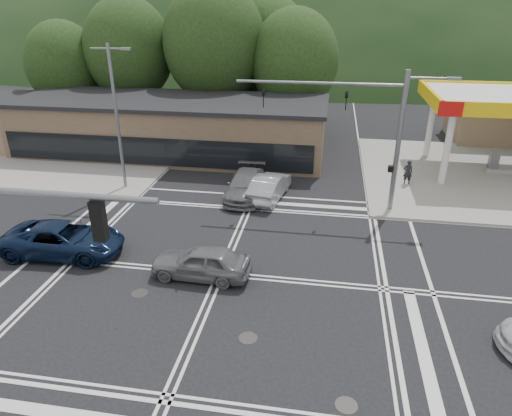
% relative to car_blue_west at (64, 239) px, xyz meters
% --- Properties ---
extents(ground, '(120.00, 120.00, 0.00)m').
position_rel_car_blue_west_xyz_m(ground, '(7.82, -0.55, -0.79)').
color(ground, black).
rests_on(ground, ground).
extents(sidewalk_ne, '(16.00, 16.00, 0.15)m').
position_rel_car_blue_west_xyz_m(sidewalk_ne, '(22.82, 14.45, -0.72)').
color(sidewalk_ne, gray).
rests_on(sidewalk_ne, ground).
extents(sidewalk_nw, '(16.00, 16.00, 0.15)m').
position_rel_car_blue_west_xyz_m(sidewalk_nw, '(-7.18, 14.45, -0.72)').
color(sidewalk_nw, gray).
rests_on(sidewalk_nw, ground).
extents(commercial_row, '(24.00, 8.00, 4.00)m').
position_rel_car_blue_west_xyz_m(commercial_row, '(-0.18, 16.45, 1.21)').
color(commercial_row, brown).
rests_on(commercial_row, ground).
extents(hill_north, '(252.00, 126.00, 140.00)m').
position_rel_car_blue_west_xyz_m(hill_north, '(7.82, 89.45, -0.79)').
color(hill_north, black).
rests_on(hill_north, ground).
extents(tree_n_a, '(8.00, 8.00, 11.75)m').
position_rel_car_blue_west_xyz_m(tree_n_a, '(-6.18, 23.45, 6.35)').
color(tree_n_a, '#382619').
rests_on(tree_n_a, ground).
extents(tree_n_b, '(9.00, 9.00, 12.98)m').
position_rel_car_blue_west_xyz_m(tree_n_b, '(1.82, 23.45, 7.00)').
color(tree_n_b, '#382619').
rests_on(tree_n_b, ground).
extents(tree_n_c, '(7.60, 7.60, 10.87)m').
position_rel_car_blue_west_xyz_m(tree_n_c, '(8.82, 23.45, 5.70)').
color(tree_n_c, '#382619').
rests_on(tree_n_c, ground).
extents(tree_n_d, '(6.80, 6.80, 9.76)m').
position_rel_car_blue_west_xyz_m(tree_n_d, '(-12.18, 22.45, 5.05)').
color(tree_n_d, '#382619').
rests_on(tree_n_d, ground).
extents(tree_n_e, '(8.40, 8.40, 11.98)m').
position_rel_car_blue_west_xyz_m(tree_n_e, '(5.82, 27.45, 6.35)').
color(tree_n_e, '#382619').
rests_on(tree_n_e, ground).
extents(streetlight_nw, '(2.50, 0.25, 9.00)m').
position_rel_car_blue_west_xyz_m(streetlight_nw, '(-0.62, 8.45, 4.26)').
color(streetlight_nw, slate).
rests_on(streetlight_nw, ground).
extents(signal_mast_ne, '(11.65, 0.30, 8.00)m').
position_rel_car_blue_west_xyz_m(signal_mast_ne, '(14.77, 7.65, 4.28)').
color(signal_mast_ne, slate).
rests_on(signal_mast_ne, ground).
extents(car_blue_west, '(5.82, 2.94, 1.58)m').
position_rel_car_blue_west_xyz_m(car_blue_west, '(0.00, 0.00, 0.00)').
color(car_blue_west, '#0B1934').
rests_on(car_blue_west, ground).
extents(car_grey_center, '(4.45, 1.90, 1.50)m').
position_rel_car_blue_west_xyz_m(car_grey_center, '(7.05, -0.85, -0.04)').
color(car_grey_center, slate).
rests_on(car_grey_center, ground).
extents(car_queue_a, '(2.35, 4.84, 1.53)m').
position_rel_car_blue_west_xyz_m(car_queue_a, '(8.82, 8.45, -0.03)').
color(car_queue_a, '#9A9BA1').
rests_on(car_queue_a, ground).
extents(car_queue_b, '(1.92, 4.25, 1.42)m').
position_rel_car_blue_west_xyz_m(car_queue_b, '(10.85, 14.63, -0.08)').
color(car_queue_b, '#BABAB6').
rests_on(car_queue_b, ground).
extents(car_northbound, '(2.19, 5.25, 1.52)m').
position_rel_car_blue_west_xyz_m(car_northbound, '(7.32, 8.45, -0.03)').
color(car_northbound, slate).
rests_on(car_northbound, ground).
extents(pedestrian, '(0.61, 0.42, 1.61)m').
position_rel_car_blue_west_xyz_m(pedestrian, '(17.51, 11.94, 0.17)').
color(pedestrian, black).
rests_on(pedestrian, sidewalk_ne).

